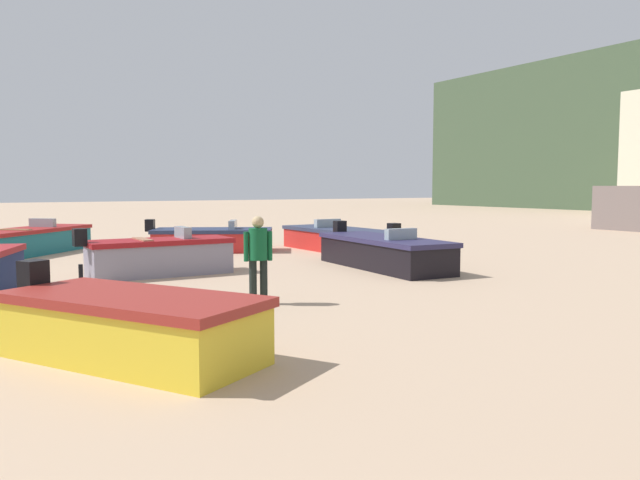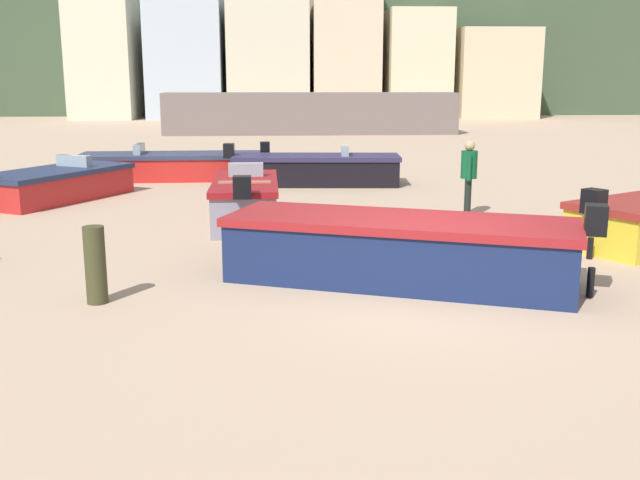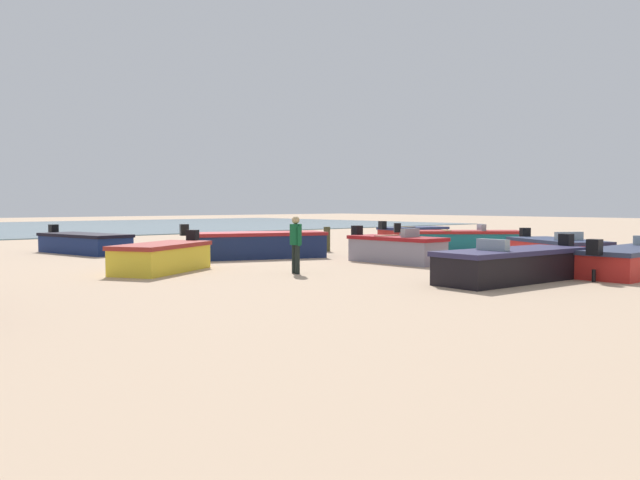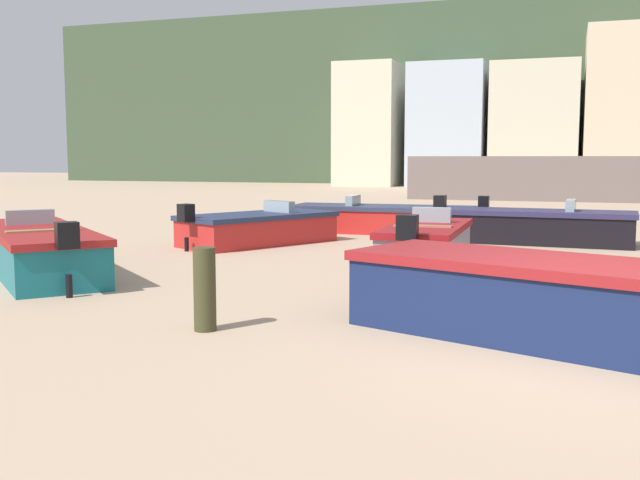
% 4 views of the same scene
% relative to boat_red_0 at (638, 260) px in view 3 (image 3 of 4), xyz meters
% --- Properties ---
extents(ground_plane, '(160.00, 160.00, 0.00)m').
position_rel_boat_red_0_xyz_m(ground_plane, '(5.12, -11.94, -0.39)').
color(ground_plane, tan).
extents(boat_red_0, '(5.53, 1.82, 1.08)m').
position_rel_boat_red_0_xyz_m(boat_red_0, '(0.00, 0.00, 0.00)').
color(boat_red_0, red).
rests_on(boat_red_0, ground).
extents(boat_grey_1, '(1.34, 3.72, 1.20)m').
position_rel_boat_red_0_xyz_m(boat_grey_1, '(2.46, -6.85, 0.07)').
color(boat_grey_1, gray).
rests_on(boat_grey_1, ground).
extents(boat_teal_2, '(4.89, 4.59, 1.15)m').
position_rel_boat_red_0_xyz_m(boat_teal_2, '(-4.22, -9.20, 0.04)').
color(boat_teal_2, '#166975').
rests_on(boat_teal_2, ground).
extents(boat_navy_3, '(2.41, 4.76, 1.11)m').
position_rel_boat_red_0_xyz_m(boat_navy_3, '(8.66, -17.89, 0.01)').
color(boat_navy_3, navy).
rests_on(boat_navy_3, ground).
extents(boat_yellow_5, '(3.68, 3.02, 1.15)m').
position_rel_boat_red_0_xyz_m(boat_yellow_5, '(9.74, -9.33, 0.03)').
color(boat_yellow_5, gold).
rests_on(boat_yellow_5, ground).
extents(boat_red_6, '(3.92, 2.01, 1.14)m').
position_rel_boat_red_0_xyz_m(boat_red_6, '(-6.27, -13.62, 0.03)').
color(boat_red_6, red).
rests_on(boat_red_6, ground).
extents(boat_red_8, '(3.33, 4.24, 1.07)m').
position_rel_boat_red_0_xyz_m(boat_red_8, '(-2.27, -3.69, -0.00)').
color(boat_red_8, red).
rests_on(boat_red_8, ground).
extents(boat_black_9, '(4.90, 1.80, 1.14)m').
position_rel_boat_red_0_xyz_m(boat_black_9, '(4.17, -1.36, 0.03)').
color(boat_black_9, black).
rests_on(boat_black_9, ground).
extents(boat_navy_10, '(5.23, 3.26, 1.26)m').
position_rel_boat_red_0_xyz_m(boat_navy_10, '(4.86, -11.46, 0.09)').
color(boat_navy_10, '#162450').
rests_on(boat_navy_10, ground).
extents(mooring_post_near_water, '(0.27, 0.27, 1.02)m').
position_rel_boat_red_0_xyz_m(mooring_post_near_water, '(0.74, -12.24, 0.12)').
color(mooring_post_near_water, '#3D3C23').
rests_on(mooring_post_near_water, ground).
extents(beach_walker_foreground, '(0.41, 0.54, 1.62)m').
position_rel_boat_red_0_xyz_m(beach_walker_foreground, '(7.15, -6.38, 0.56)').
color(beach_walker_foreground, black).
rests_on(beach_walker_foreground, ground).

